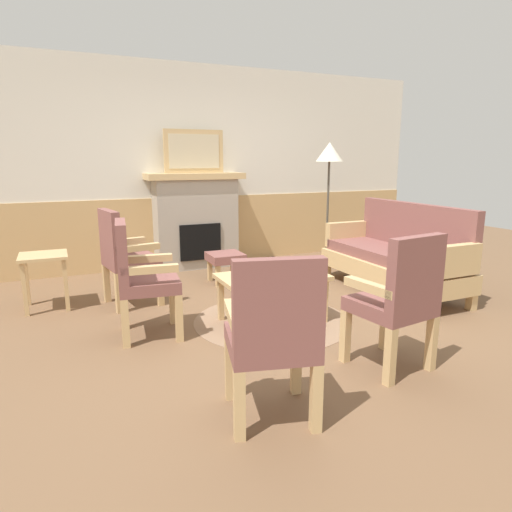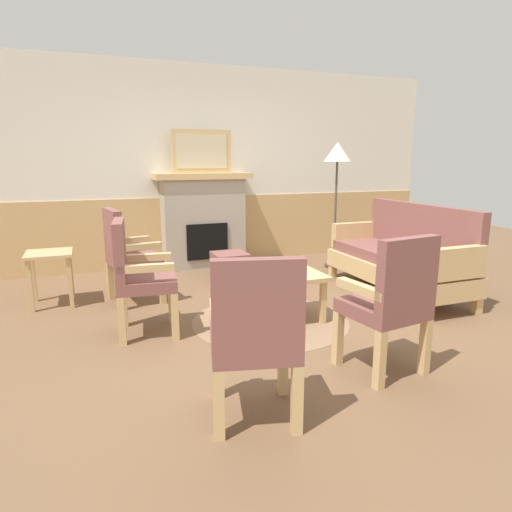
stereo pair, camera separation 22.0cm
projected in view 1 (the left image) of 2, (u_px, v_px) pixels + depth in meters
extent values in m
plane|color=brown|center=(272.00, 322.00, 4.10)|extent=(14.00, 14.00, 0.00)
cube|color=silver|center=(189.00, 167.00, 6.13)|extent=(7.20, 0.12, 2.70)
cube|color=tan|center=(193.00, 231.00, 6.26)|extent=(7.20, 0.02, 0.95)
cube|color=#A39989|center=(196.00, 224.00, 6.07)|extent=(1.10, 0.36, 1.20)
cube|color=black|center=(201.00, 242.00, 5.94)|extent=(0.56, 0.02, 0.48)
cube|color=tan|center=(195.00, 176.00, 5.93)|extent=(1.30, 0.44, 0.08)
cube|color=tan|center=(194.00, 151.00, 5.86)|extent=(0.80, 0.03, 0.56)
cube|color=beige|center=(194.00, 151.00, 5.85)|extent=(0.68, 0.01, 0.44)
cube|color=tan|center=(327.00, 270.00, 5.67)|extent=(0.08, 0.08, 0.16)
cube|color=tan|center=(425.00, 310.00, 4.17)|extent=(0.08, 0.08, 0.16)
cube|color=tan|center=(365.00, 266.00, 5.91)|extent=(0.08, 0.08, 0.16)
cube|color=tan|center=(471.00, 302.00, 4.41)|extent=(0.08, 0.08, 0.16)
cube|color=tan|center=(391.00, 269.00, 5.00)|extent=(0.70, 1.80, 0.20)
cube|color=brown|center=(392.00, 255.00, 4.97)|extent=(0.60, 1.70, 0.12)
cube|color=brown|center=(415.00, 226.00, 5.02)|extent=(0.10, 1.70, 0.50)
cube|color=tan|center=(347.00, 234.00, 5.70)|extent=(0.60, 0.10, 0.30)
cube|color=tan|center=(454.00, 261.00, 4.19)|extent=(0.60, 0.10, 0.30)
cube|color=tan|center=(239.00, 314.00, 3.72)|extent=(0.05, 0.05, 0.40)
cube|color=tan|center=(324.00, 301.00, 4.06)|extent=(0.05, 0.05, 0.40)
cube|color=tan|center=(221.00, 299.00, 4.11)|extent=(0.05, 0.05, 0.40)
cube|color=tan|center=(300.00, 289.00, 4.45)|extent=(0.05, 0.05, 0.40)
cube|color=tan|center=(272.00, 277.00, 4.04)|extent=(0.96, 0.56, 0.04)
cylinder|color=#896B51|center=(272.00, 320.00, 4.13)|extent=(1.44, 1.44, 0.01)
cube|color=#33663D|center=(265.00, 273.00, 4.05)|extent=(0.23, 0.19, 0.03)
cube|color=tan|center=(218.00, 276.00, 5.20)|extent=(0.05, 0.05, 0.26)
cube|color=tan|center=(242.00, 273.00, 5.32)|extent=(0.05, 0.05, 0.26)
cube|color=tan|center=(210.00, 270.00, 5.46)|extent=(0.05, 0.05, 0.26)
cube|color=tan|center=(233.00, 268.00, 5.58)|extent=(0.05, 0.05, 0.26)
cube|color=brown|center=(225.00, 257.00, 5.35)|extent=(0.40, 0.40, 0.10)
cube|color=tan|center=(146.00, 277.00, 4.87)|extent=(0.07, 0.07, 0.40)
cube|color=tan|center=(160.00, 286.00, 4.53)|extent=(0.07, 0.07, 0.40)
cube|color=tan|center=(107.00, 283.00, 4.64)|extent=(0.07, 0.07, 0.40)
cube|color=tan|center=(119.00, 293.00, 4.30)|extent=(0.07, 0.07, 0.40)
cube|color=brown|center=(132.00, 261.00, 4.53)|extent=(0.55, 0.55, 0.10)
cube|color=brown|center=(110.00, 235.00, 4.36)|extent=(0.16, 0.49, 0.48)
cube|color=tan|center=(124.00, 242.00, 4.66)|extent=(0.45, 0.14, 0.06)
cube|color=tan|center=(137.00, 248.00, 4.33)|extent=(0.45, 0.14, 0.06)
cube|color=tan|center=(173.00, 302.00, 4.02)|extent=(0.07, 0.07, 0.40)
cube|color=tan|center=(179.00, 318.00, 3.63)|extent=(0.07, 0.07, 0.40)
cube|color=tan|center=(124.00, 307.00, 3.90)|extent=(0.07, 0.07, 0.40)
cube|color=tan|center=(125.00, 323.00, 3.51)|extent=(0.07, 0.07, 0.40)
cube|color=brown|center=(149.00, 284.00, 3.71)|extent=(0.53, 0.53, 0.10)
cube|color=brown|center=(122.00, 251.00, 3.59)|extent=(0.14, 0.49, 0.48)
cube|color=tan|center=(147.00, 259.00, 3.87)|extent=(0.45, 0.12, 0.06)
cube|color=tan|center=(150.00, 270.00, 3.48)|extent=(0.45, 0.12, 0.06)
cube|color=tan|center=(230.00, 369.00, 2.75)|extent=(0.07, 0.07, 0.40)
cube|color=tan|center=(296.00, 364.00, 2.82)|extent=(0.07, 0.07, 0.40)
cube|color=tan|center=(239.00, 405.00, 2.35)|extent=(0.07, 0.07, 0.40)
cube|color=tan|center=(316.00, 398.00, 2.42)|extent=(0.07, 0.07, 0.40)
cube|color=brown|center=(271.00, 342.00, 2.53)|extent=(0.58, 0.58, 0.10)
cube|color=brown|center=(279.00, 304.00, 2.28)|extent=(0.49, 0.19, 0.48)
cube|color=tan|center=(234.00, 316.00, 2.46)|extent=(0.18, 0.44, 0.06)
cube|color=tan|center=(306.00, 311.00, 2.53)|extent=(0.18, 0.44, 0.06)
cube|color=tan|center=(345.00, 336.00, 3.26)|extent=(0.07, 0.07, 0.40)
cube|color=tan|center=(385.00, 325.00, 3.48)|extent=(0.07, 0.07, 0.40)
cube|color=tan|center=(390.00, 357.00, 2.92)|extent=(0.07, 0.07, 0.40)
cube|color=tan|center=(431.00, 343.00, 3.13)|extent=(0.07, 0.07, 0.40)
cube|color=brown|center=(390.00, 306.00, 3.15)|extent=(0.54, 0.54, 0.10)
cube|color=brown|center=(416.00, 272.00, 2.92)|extent=(0.49, 0.15, 0.48)
cube|color=tan|center=(370.00, 287.00, 3.00)|extent=(0.13, 0.45, 0.06)
cube|color=tan|center=(411.00, 279.00, 3.22)|extent=(0.13, 0.45, 0.06)
cube|color=tan|center=(27.00, 280.00, 4.52)|extent=(0.04, 0.04, 0.52)
cube|color=tan|center=(65.00, 277.00, 4.66)|extent=(0.04, 0.04, 0.52)
cube|color=tan|center=(25.00, 290.00, 4.20)|extent=(0.04, 0.04, 0.52)
cube|color=tan|center=(66.00, 285.00, 4.34)|extent=(0.04, 0.04, 0.52)
cube|color=tan|center=(43.00, 256.00, 4.37)|extent=(0.44, 0.44, 0.03)
cylinder|color=#332D28|center=(326.00, 265.00, 6.24)|extent=(0.24, 0.24, 0.03)
cylinder|color=#4C473D|center=(327.00, 214.00, 6.09)|extent=(0.03, 0.03, 1.40)
cone|color=silver|center=(330.00, 152.00, 5.91)|extent=(0.36, 0.36, 0.25)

